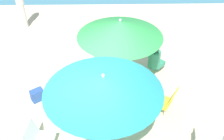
{
  "coord_description": "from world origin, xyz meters",
  "views": [
    {
      "loc": [
        0.67,
        -3.98,
        4.72
      ],
      "look_at": [
        0.78,
        1.27,
        0.7
      ],
      "focal_mm": 43.05,
      "sensor_mm": 36.0,
      "label": 1
    }
  ],
  "objects_px": {
    "umbrella_green": "(120,29)",
    "beach_bag": "(37,95)",
    "person_d": "(20,4)",
    "umbrella_teal": "(103,84)",
    "person_b": "(155,59)",
    "beach_chair_a": "(166,100)",
    "beach_chair_c": "(37,138)",
    "person_c": "(77,101)"
  },
  "relations": [
    {
      "from": "person_d",
      "to": "beach_bag",
      "type": "xyz_separation_m",
      "value": [
        1.23,
        -3.85,
        -0.74
      ]
    },
    {
      "from": "beach_bag",
      "to": "person_d",
      "type": "bearing_deg",
      "value": 107.76
    },
    {
      "from": "beach_chair_c",
      "to": "person_c",
      "type": "relative_size",
      "value": 0.64
    },
    {
      "from": "beach_chair_a",
      "to": "beach_bag",
      "type": "relative_size",
      "value": 2.21
    },
    {
      "from": "umbrella_teal",
      "to": "beach_bag",
      "type": "relative_size",
      "value": 6.67
    },
    {
      "from": "beach_chair_a",
      "to": "person_c",
      "type": "height_order",
      "value": "person_c"
    },
    {
      "from": "person_b",
      "to": "person_d",
      "type": "distance_m",
      "value": 5.15
    },
    {
      "from": "umbrella_green",
      "to": "beach_chair_c",
      "type": "height_order",
      "value": "umbrella_green"
    },
    {
      "from": "beach_chair_c",
      "to": "person_d",
      "type": "distance_m",
      "value": 5.55
    },
    {
      "from": "umbrella_teal",
      "to": "person_b",
      "type": "distance_m",
      "value": 3.25
    },
    {
      "from": "umbrella_teal",
      "to": "beach_chair_a",
      "type": "relative_size",
      "value": 3.02
    },
    {
      "from": "umbrella_teal",
      "to": "beach_chair_a",
      "type": "bearing_deg",
      "value": 36.77
    },
    {
      "from": "person_d",
      "to": "beach_bag",
      "type": "height_order",
      "value": "person_d"
    },
    {
      "from": "beach_chair_c",
      "to": "person_d",
      "type": "relative_size",
      "value": 0.35
    },
    {
      "from": "person_b",
      "to": "beach_bag",
      "type": "height_order",
      "value": "person_b"
    },
    {
      "from": "person_c",
      "to": "person_b",
      "type": "bearing_deg",
      "value": 75.81
    },
    {
      "from": "beach_chair_c",
      "to": "person_b",
      "type": "bearing_deg",
      "value": 49.77
    },
    {
      "from": "person_b",
      "to": "beach_bag",
      "type": "relative_size",
      "value": 2.93
    },
    {
      "from": "umbrella_green",
      "to": "person_b",
      "type": "relative_size",
      "value": 2.23
    },
    {
      "from": "beach_chair_a",
      "to": "umbrella_green",
      "type": "bearing_deg",
      "value": -6.81
    },
    {
      "from": "person_b",
      "to": "person_d",
      "type": "xyz_separation_m",
      "value": [
        -4.31,
        2.77,
        0.44
      ]
    },
    {
      "from": "beach_chair_a",
      "to": "person_d",
      "type": "xyz_separation_m",
      "value": [
        -4.34,
        4.32,
        0.52
      ]
    },
    {
      "from": "person_c",
      "to": "beach_bag",
      "type": "distance_m",
      "value": 1.24
    },
    {
      "from": "umbrella_teal",
      "to": "beach_chair_a",
      "type": "distance_m",
      "value": 2.28
    },
    {
      "from": "umbrella_green",
      "to": "beach_chair_a",
      "type": "relative_size",
      "value": 2.96
    },
    {
      "from": "beach_chair_a",
      "to": "person_c",
      "type": "xyz_separation_m",
      "value": [
        -2.05,
        -0.09,
        0.11
      ]
    },
    {
      "from": "person_c",
      "to": "person_d",
      "type": "relative_size",
      "value": 0.55
    },
    {
      "from": "beach_chair_a",
      "to": "beach_chair_c",
      "type": "relative_size",
      "value": 1.13
    },
    {
      "from": "umbrella_green",
      "to": "beach_chair_a",
      "type": "height_order",
      "value": "umbrella_green"
    },
    {
      "from": "beach_chair_c",
      "to": "person_d",
      "type": "bearing_deg",
      "value": 113.71
    },
    {
      "from": "person_d",
      "to": "umbrella_green",
      "type": "bearing_deg",
      "value": 174.88
    },
    {
      "from": "beach_chair_a",
      "to": "beach_bag",
      "type": "height_order",
      "value": "beach_chair_a"
    },
    {
      "from": "umbrella_green",
      "to": "beach_chair_c",
      "type": "xyz_separation_m",
      "value": [
        -1.74,
        -1.83,
        -1.48
      ]
    },
    {
      "from": "umbrella_teal",
      "to": "umbrella_green",
      "type": "bearing_deg",
      "value": 79.12
    },
    {
      "from": "umbrella_green",
      "to": "person_d",
      "type": "distance_m",
      "value": 4.86
    },
    {
      "from": "beach_chair_c",
      "to": "person_b",
      "type": "relative_size",
      "value": 0.66
    },
    {
      "from": "umbrella_green",
      "to": "beach_bag",
      "type": "xyz_separation_m",
      "value": [
        -2.06,
        -0.38,
        -1.64
      ]
    },
    {
      "from": "umbrella_green",
      "to": "person_d",
      "type": "xyz_separation_m",
      "value": [
        -3.29,
        3.46,
        -0.9
      ]
    },
    {
      "from": "beach_chair_c",
      "to": "umbrella_teal",
      "type": "bearing_deg",
      "value": 3.81
    },
    {
      "from": "umbrella_green",
      "to": "beach_bag",
      "type": "relative_size",
      "value": 6.53
    },
    {
      "from": "beach_chair_a",
      "to": "beach_chair_c",
      "type": "height_order",
      "value": "beach_chair_a"
    },
    {
      "from": "person_b",
      "to": "beach_chair_a",
      "type": "bearing_deg",
      "value": -134.96
    }
  ]
}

